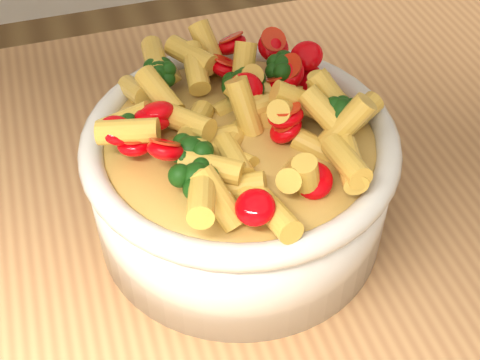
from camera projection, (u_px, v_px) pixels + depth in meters
name	position (u px, v px, depth m)	size (l,w,h in m)	color
table	(340.00, 314.00, 0.65)	(1.20, 0.80, 0.90)	#B17E4C
serving_bowl	(240.00, 179.00, 0.56)	(0.25, 0.25, 0.11)	silver
pasta_salad	(240.00, 116.00, 0.51)	(0.20, 0.20, 0.05)	gold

